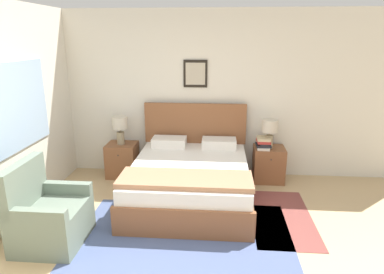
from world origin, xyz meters
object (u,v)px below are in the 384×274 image
Objects in this scene: bed at (190,179)px; armchair at (48,217)px; nightstand_by_door at (269,164)px; table_lamp_near_window at (120,126)px; table_lamp_by_door at (270,129)px; nightstand_near_window at (122,160)px.

bed reaches higher than armchair.
table_lamp_near_window is (-2.33, -0.02, 0.57)m from nightstand_by_door.
table_lamp_near_window is at bearing 171.61° from armchair.
table_lamp_by_door is at bearing 126.23° from armchair.
table_lamp_by_door reaches higher than nightstand_near_window.
nightstand_near_window is at bearing 179.57° from table_lamp_by_door.
bed reaches higher than nightstand_near_window.
bed is 3.60× the size of nightstand_by_door.
table_lamp_near_window is 2.31m from table_lamp_by_door.
table_lamp_near_window is at bearing 147.85° from bed.
armchair is 2.07× the size of table_lamp_by_door.
bed is 2.12× the size of armchair.
bed is at bearing -32.15° from table_lamp_near_window.
nightstand_near_window is at bearing 147.23° from bed.
nightstand_near_window is at bearing 180.00° from nightstand_by_door.
nightstand_near_window is 1.00× the size of nightstand_by_door.
nightstand_near_window is at bearing 87.87° from table_lamp_near_window.
table_lamp_by_door is at bearing 0.00° from table_lamp_near_window.
armchair is at bearing -141.35° from bed.
bed is 4.39× the size of table_lamp_by_door.
table_lamp_by_door reaches higher than nightstand_by_door.
armchair is 1.99m from table_lamp_near_window.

